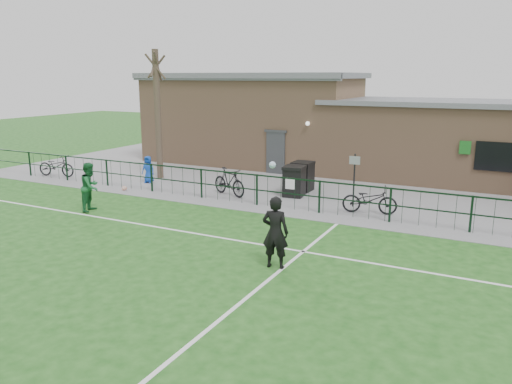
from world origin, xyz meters
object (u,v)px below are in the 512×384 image
at_px(bicycle_a, 56,166).
at_px(bicycle_d, 229,182).
at_px(wheelie_bin_left, 303,177).
at_px(sign_post, 354,180).
at_px(wheelie_bin_right, 294,182).
at_px(spectator_child, 148,169).
at_px(outfield_player, 91,187).
at_px(ball_ground, 124,188).
at_px(bare_tree, 158,115).
at_px(bicycle_e, 370,200).

height_order(bicycle_a, bicycle_d, bicycle_d).
height_order(wheelie_bin_left, sign_post, sign_post).
height_order(wheelie_bin_right, sign_post, sign_post).
relative_size(sign_post, spectator_child, 1.62).
relative_size(bicycle_a, spectator_child, 1.59).
relative_size(outfield_player, ball_ground, 8.23).
height_order(bare_tree, ball_ground, bare_tree).
relative_size(wheelie_bin_left, bicycle_e, 0.61).
bearing_deg(wheelie_bin_left, wheelie_bin_right, -86.69).
distance_m(wheelie_bin_left, bicycle_a, 12.13).
distance_m(bicycle_a, outfield_player, 7.32).
distance_m(bare_tree, bicycle_e, 11.04).
height_order(sign_post, bicycle_a, sign_post).
bearing_deg(bicycle_d, ball_ground, 126.32).
relative_size(bare_tree, spectator_child, 4.86).
bearing_deg(bicycle_d, bicycle_e, -70.31).
height_order(sign_post, ball_ground, sign_post).
bearing_deg(bare_tree, sign_post, -6.34).
relative_size(bare_tree, wheelie_bin_left, 5.17).
height_order(wheelie_bin_right, outfield_player, outfield_player).
xyz_separation_m(bicycle_d, spectator_child, (-4.57, 0.49, 0.05)).
bearing_deg(sign_post, bicycle_d, -173.63).
xyz_separation_m(wheelie_bin_right, ball_ground, (-6.89, -2.35, -0.49)).
bearing_deg(ball_ground, wheelie_bin_left, 26.67).
bearing_deg(bicycle_a, bicycle_e, -99.23).
xyz_separation_m(bare_tree, wheelie_bin_left, (7.14, 0.52, -2.40)).
xyz_separation_m(bicycle_e, spectator_child, (-10.39, 0.60, 0.11)).
height_order(wheelie_bin_left, bicycle_e, wheelie_bin_left).
xyz_separation_m(spectator_child, ball_ground, (0.09, -1.74, -0.53)).
relative_size(wheelie_bin_right, sign_post, 0.58).
bearing_deg(outfield_player, wheelie_bin_left, -57.92).
distance_m(wheelie_bin_right, outfield_player, 7.87).
height_order(outfield_player, ball_ground, outfield_player).
bearing_deg(ball_ground, sign_post, 10.77).
distance_m(wheelie_bin_left, bicycle_d, 3.20).
bearing_deg(ball_ground, spectator_child, 93.03).
distance_m(bicycle_e, outfield_player, 10.05).
height_order(bicycle_d, outfield_player, outfield_player).
xyz_separation_m(bicycle_a, outfield_player, (6.19, -3.89, 0.35)).
height_order(sign_post, spectator_child, sign_post).
xyz_separation_m(wheelie_bin_left, bicycle_e, (3.47, -2.29, -0.08)).
relative_size(wheelie_bin_right, ball_ground, 5.36).
bearing_deg(spectator_child, wheelie_bin_left, 3.19).
height_order(bicycle_a, ball_ground, bicycle_a).
bearing_deg(sign_post, outfield_player, -149.92).
bearing_deg(bare_tree, wheelie_bin_left, 4.19).
xyz_separation_m(bicycle_d, bicycle_e, (5.82, -0.11, -0.07)).
xyz_separation_m(outfield_player, ball_ground, (-1.16, 3.03, -0.78)).
relative_size(wheelie_bin_right, bicycle_e, 0.61).
bearing_deg(bare_tree, bicycle_a, -156.61).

